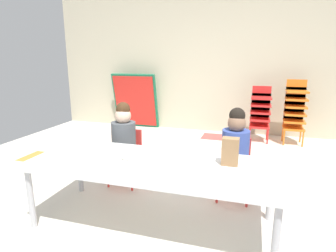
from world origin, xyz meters
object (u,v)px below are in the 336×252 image
at_px(seated_child_near_camera, 124,136).
at_px(paper_plate_center_table, 157,156).
at_px(donut_powdered_on_plate, 128,157).
at_px(kid_chair_orange_stack, 295,109).
at_px(kid_chair_red_stack, 260,111).
at_px(folded_activity_table, 135,101).
at_px(paper_plate_near_edge, 128,159).
at_px(craft_table, 153,167).
at_px(seated_child_middle_seat, 235,146).
at_px(paper_bag_brown, 230,151).

distance_m(seated_child_near_camera, paper_plate_center_table, 0.73).
bearing_deg(donut_powdered_on_plate, kid_chair_orange_stack, 60.36).
bearing_deg(kid_chair_orange_stack, kid_chair_red_stack, -179.98).
relative_size(folded_activity_table, paper_plate_near_edge, 6.04).
relative_size(craft_table, paper_plate_near_edge, 11.32).
bearing_deg(craft_table, kid_chair_orange_stack, 63.91).
xyz_separation_m(seated_child_middle_seat, kid_chair_red_stack, (0.26, 2.23, -0.04)).
bearing_deg(kid_chair_red_stack, seated_child_middle_seat, -96.72).
xyz_separation_m(seated_child_middle_seat, paper_plate_near_edge, (-0.84, -0.63, -0.00)).
xyz_separation_m(seated_child_middle_seat, paper_bag_brown, (-0.01, -0.50, 0.10)).
xyz_separation_m(craft_table, kid_chair_red_stack, (0.87, 2.86, 0.01)).
bearing_deg(kid_chair_red_stack, paper_plate_center_table, -108.12).
xyz_separation_m(kid_chair_red_stack, donut_powdered_on_plate, (-1.10, -2.86, 0.06)).
relative_size(folded_activity_table, paper_plate_center_table, 6.04).
bearing_deg(paper_plate_center_table, craft_table, -83.51).
distance_m(folded_activity_table, paper_plate_center_table, 3.35).
height_order(craft_table, folded_activity_table, folded_activity_table).
bearing_deg(kid_chair_orange_stack, paper_bag_brown, -106.39).
distance_m(folded_activity_table, paper_plate_near_edge, 3.39).
height_order(seated_child_near_camera, paper_bag_brown, seated_child_near_camera).
xyz_separation_m(kid_chair_orange_stack, donut_powdered_on_plate, (-1.63, -2.86, -0.00)).
bearing_deg(paper_plate_near_edge, kid_chair_orange_stack, 60.36).
height_order(paper_plate_near_edge, paper_plate_center_table, same).
xyz_separation_m(craft_table, folded_activity_table, (-1.51, 3.14, 0.03)).
relative_size(paper_plate_center_table, donut_powdered_on_plate, 1.56).
height_order(kid_chair_red_stack, donut_powdered_on_plate, kid_chair_red_stack).
bearing_deg(paper_plate_center_table, folded_activity_table, 116.50).
bearing_deg(seated_child_near_camera, seated_child_middle_seat, 0.00).
xyz_separation_m(seated_child_middle_seat, folded_activity_table, (-2.12, 2.51, -0.02)).
distance_m(kid_chair_red_stack, paper_bag_brown, 2.75).
relative_size(seated_child_middle_seat, folded_activity_table, 0.84).
height_order(seated_child_middle_seat, kid_chair_orange_stack, kid_chair_orange_stack).
height_order(kid_chair_red_stack, paper_bag_brown, kid_chair_red_stack).
bearing_deg(seated_child_middle_seat, kid_chair_orange_stack, 70.48).
bearing_deg(seated_child_middle_seat, craft_table, -134.00).
height_order(seated_child_near_camera, paper_plate_center_table, seated_child_near_camera).
xyz_separation_m(seated_child_near_camera, donut_powdered_on_plate, (0.34, -0.63, 0.02)).
relative_size(seated_child_middle_seat, paper_plate_center_table, 5.10).
height_order(kid_chair_red_stack, paper_plate_center_table, kid_chair_red_stack).
distance_m(kid_chair_orange_stack, paper_plate_near_edge, 3.29).
bearing_deg(seated_child_middle_seat, donut_powdered_on_plate, -143.06).
relative_size(seated_child_near_camera, kid_chair_orange_stack, 0.88).
height_order(seated_child_near_camera, kid_chair_orange_stack, kid_chair_orange_stack).
distance_m(seated_child_middle_seat, paper_plate_center_table, 0.80).
height_order(seated_child_near_camera, paper_plate_near_edge, seated_child_near_camera).
distance_m(craft_table, paper_bag_brown, 0.63).
bearing_deg(craft_table, kid_chair_red_stack, 73.02).
bearing_deg(seated_child_near_camera, craft_table, -48.48).
xyz_separation_m(craft_table, paper_plate_center_table, (-0.02, 0.14, 0.04)).
bearing_deg(kid_chair_red_stack, kid_chair_orange_stack, 0.02).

